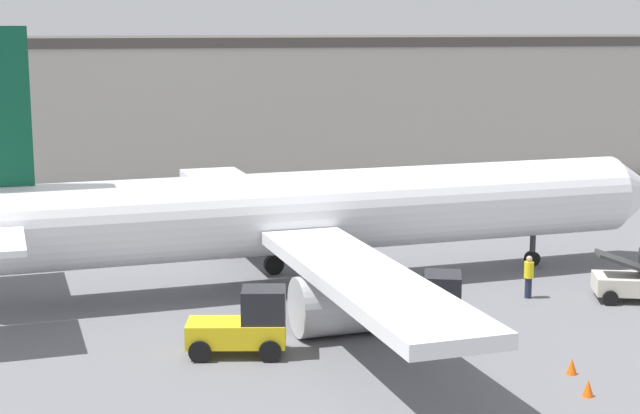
% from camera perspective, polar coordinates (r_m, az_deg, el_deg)
% --- Properties ---
extents(ground_plane, '(400.00, 400.00, 0.00)m').
position_cam_1_polar(ground_plane, '(43.84, 0.00, -4.49)').
color(ground_plane, slate).
extents(terminal_building, '(90.44, 17.28, 10.53)m').
position_cam_1_polar(terminal_building, '(77.44, -2.77, 6.01)').
color(terminal_building, '#ADA89E').
rests_on(terminal_building, ground_plane).
extents(airplane, '(36.75, 34.45, 11.34)m').
position_cam_1_polar(airplane, '(42.83, -1.24, -0.46)').
color(airplane, white).
rests_on(airplane, ground_plane).
extents(ground_crew_worker, '(0.40, 0.40, 1.82)m').
position_cam_1_polar(ground_crew_worker, '(42.31, 12.05, -3.92)').
color(ground_crew_worker, '#1E2338').
rests_on(ground_crew_worker, ground_plane).
extents(baggage_tug, '(3.68, 2.43, 2.39)m').
position_cam_1_polar(baggage_tug, '(34.45, -4.37, -6.84)').
color(baggage_tug, yellow).
rests_on(baggage_tug, ground_plane).
extents(pushback_tug, '(3.57, 2.98, 2.15)m').
position_cam_1_polar(pushback_tug, '(37.54, 6.23, -5.56)').
color(pushback_tug, silver).
rests_on(pushback_tug, ground_plane).
extents(safety_cone_near, '(0.36, 0.36, 0.55)m').
position_cam_1_polar(safety_cone_near, '(32.02, 15.33, -10.12)').
color(safety_cone_near, '#EF590F').
rests_on(safety_cone_near, ground_plane).
extents(safety_cone_far, '(0.36, 0.36, 0.55)m').
position_cam_1_polar(safety_cone_far, '(33.80, 14.44, -8.96)').
color(safety_cone_far, '#EF590F').
rests_on(safety_cone_far, ground_plane).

